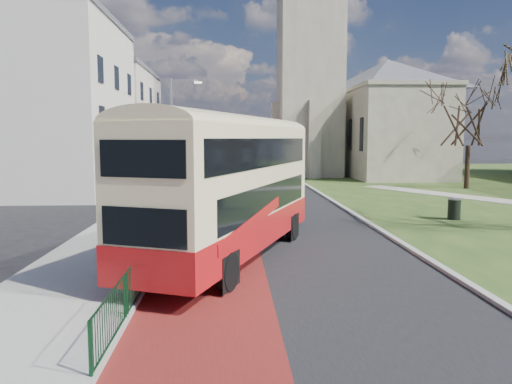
{
  "coord_description": "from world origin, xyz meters",
  "views": [
    {
      "loc": [
        -0.57,
        -16.22,
        4.15
      ],
      "look_at": [
        0.46,
        3.64,
        2.0
      ],
      "focal_mm": 35.0,
      "sensor_mm": 36.0,
      "label": 1
    }
  ],
  "objects": [
    {
      "name": "road_carriageway",
      "position": [
        1.5,
        20.0,
        0.01
      ],
      "size": [
        9.0,
        120.0,
        0.01
      ],
      "primitive_type": "cube",
      "color": "black",
      "rests_on": "ground"
    },
    {
      "name": "street_block_near",
      "position": [
        -14.0,
        22.0,
        6.51
      ],
      "size": [
        10.3,
        14.3,
        13.0
      ],
      "color": "beige",
      "rests_on": "ground"
    },
    {
      "name": "kerb_east",
      "position": [
        6.1,
        22.0,
        0.07
      ],
      "size": [
        0.25,
        80.0,
        0.13
      ],
      "primitive_type": "cube",
      "color": "#999993",
      "rests_on": "ground"
    },
    {
      "name": "litter_bin",
      "position": [
        10.78,
        8.27,
        0.58
      ],
      "size": [
        0.82,
        0.82,
        1.08
      ],
      "rotation": [
        0.0,
        0.0,
        0.25
      ],
      "color": "black",
      "rests_on": "grass_green"
    },
    {
      "name": "pedestrian_railing",
      "position": [
        -2.95,
        4.0,
        0.55
      ],
      "size": [
        0.07,
        24.0,
        1.12
      ],
      "color": "#0C361B",
      "rests_on": "ground"
    },
    {
      "name": "bus_lane",
      "position": [
        -1.2,
        20.0,
        0.01
      ],
      "size": [
        3.4,
        120.0,
        0.01
      ],
      "primitive_type": "cube",
      "color": "#591414",
      "rests_on": "ground"
    },
    {
      "name": "bus",
      "position": [
        -0.55,
        0.67,
        2.71
      ],
      "size": [
        6.54,
        11.53,
        4.74
      ],
      "rotation": [
        0.0,
        0.0,
        -0.37
      ],
      "color": "#AB0F12",
      "rests_on": "ground"
    },
    {
      "name": "pavement_west",
      "position": [
        -5.0,
        20.0,
        0.06
      ],
      "size": [
        4.0,
        120.0,
        0.12
      ],
      "primitive_type": "cube",
      "color": "gray",
      "rests_on": "ground"
    },
    {
      "name": "kerb_west",
      "position": [
        -3.0,
        20.0,
        0.07
      ],
      "size": [
        0.25,
        120.0,
        0.13
      ],
      "primitive_type": "cube",
      "color": "#999993",
      "rests_on": "ground"
    },
    {
      "name": "streetlamp",
      "position": [
        -4.35,
        18.0,
        4.59
      ],
      "size": [
        2.13,
        0.18,
        8.0
      ],
      "color": "gray",
      "rests_on": "pavement_west"
    },
    {
      "name": "gothic_church",
      "position": [
        12.56,
        38.0,
        13.13
      ],
      "size": [
        16.38,
        18.0,
        40.0
      ],
      "color": "gray",
      "rests_on": "ground"
    },
    {
      "name": "winter_tree_far",
      "position": [
        18.82,
        23.61,
        6.32
      ],
      "size": [
        6.79,
        6.79,
        9.07
      ],
      "rotation": [
        0.0,
        0.0,
        0.11
      ],
      "color": "black",
      "rests_on": "grass_green"
    },
    {
      "name": "ground",
      "position": [
        0.0,
        0.0,
        0.0
      ],
      "size": [
        160.0,
        160.0,
        0.0
      ],
      "primitive_type": "plane",
      "color": "black",
      "rests_on": "ground"
    },
    {
      "name": "street_block_far",
      "position": [
        -14.0,
        38.0,
        5.76
      ],
      "size": [
        10.3,
        16.3,
        11.5
      ],
      "color": "beige",
      "rests_on": "ground"
    }
  ]
}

